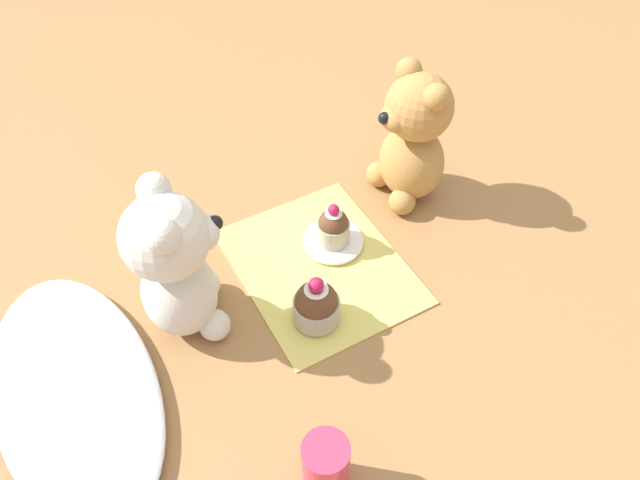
% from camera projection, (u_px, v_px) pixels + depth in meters
% --- Properties ---
extents(ground_plane, '(4.00, 4.00, 0.00)m').
position_uv_depth(ground_plane, '(320.00, 267.00, 0.86)').
color(ground_plane, '#9E7042').
extents(knitted_placemat, '(0.26, 0.21, 0.01)m').
position_uv_depth(knitted_placemat, '(320.00, 266.00, 0.86)').
color(knitted_placemat, '#E0D166').
rests_on(knitted_placemat, ground_plane).
extents(tulle_cloth, '(0.36, 0.18, 0.03)m').
position_uv_depth(tulle_cloth, '(75.00, 389.00, 0.72)').
color(tulle_cloth, silver).
rests_on(tulle_cloth, ground_plane).
extents(teddy_bear_cream, '(0.12, 0.12, 0.22)m').
position_uv_depth(teddy_bear_cream, '(175.00, 265.00, 0.73)').
color(teddy_bear_cream, silver).
rests_on(teddy_bear_cream, ground_plane).
extents(teddy_bear_tan, '(0.11, 0.11, 0.21)m').
position_uv_depth(teddy_bear_tan, '(413.00, 139.00, 0.89)').
color(teddy_bear_tan, '#B78447').
rests_on(teddy_bear_tan, ground_plane).
extents(cupcake_near_cream_bear, '(0.06, 0.06, 0.08)m').
position_uv_depth(cupcake_near_cream_bear, '(316.00, 305.00, 0.78)').
color(cupcake_near_cream_bear, '#B2ADA3').
rests_on(cupcake_near_cream_bear, knitted_placemat).
extents(saucer_plate, '(0.09, 0.09, 0.01)m').
position_uv_depth(saucer_plate, '(333.00, 241.00, 0.89)').
color(saucer_plate, white).
rests_on(saucer_plate, knitted_placemat).
extents(cupcake_near_tan_bear, '(0.05, 0.05, 0.07)m').
position_uv_depth(cupcake_near_tan_bear, '(333.00, 227.00, 0.86)').
color(cupcake_near_tan_bear, '#B2ADA3').
rests_on(cupcake_near_tan_bear, saucer_plate).
extents(juice_glass, '(0.05, 0.05, 0.08)m').
position_uv_depth(juice_glass, '(325.00, 466.00, 0.64)').
color(juice_glass, '#DB3356').
rests_on(juice_glass, ground_plane).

